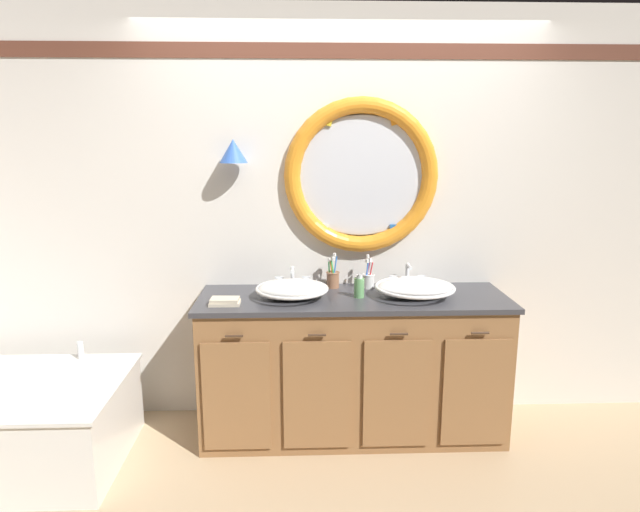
# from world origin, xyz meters

# --- Properties ---
(ground_plane) EXTENTS (14.00, 14.00, 0.00)m
(ground_plane) POSITION_xyz_m (0.00, 0.00, 0.00)
(ground_plane) COLOR tan
(back_wall_assembly) EXTENTS (6.40, 0.26, 2.60)m
(back_wall_assembly) POSITION_xyz_m (0.01, 0.59, 1.33)
(back_wall_assembly) COLOR silver
(back_wall_assembly) RESTS_ON ground_plane
(vanity_counter) EXTENTS (1.86, 0.62, 0.88)m
(vanity_counter) POSITION_xyz_m (0.06, 0.26, 0.44)
(vanity_counter) COLOR olive
(vanity_counter) RESTS_ON ground_plane
(sink_basin_left) EXTENTS (0.44, 0.44, 0.11)m
(sink_basin_left) POSITION_xyz_m (-0.31, 0.23, 0.94)
(sink_basin_left) COLOR white
(sink_basin_left) RESTS_ON vanity_counter
(sink_basin_right) EXTENTS (0.48, 0.48, 0.11)m
(sink_basin_right) POSITION_xyz_m (0.42, 0.23, 0.94)
(sink_basin_right) COLOR white
(sink_basin_right) RESTS_ON vanity_counter
(faucet_set_left) EXTENTS (0.22, 0.13, 0.14)m
(faucet_set_left) POSITION_xyz_m (-0.31, 0.47, 0.94)
(faucet_set_left) COLOR silver
(faucet_set_left) RESTS_ON vanity_counter
(faucet_set_right) EXTENTS (0.23, 0.13, 0.15)m
(faucet_set_right) POSITION_xyz_m (0.42, 0.47, 0.94)
(faucet_set_right) COLOR silver
(faucet_set_right) RESTS_ON vanity_counter
(toothbrush_holder_left) EXTENTS (0.09, 0.09, 0.23)m
(toothbrush_holder_left) POSITION_xyz_m (-0.05, 0.46, 0.94)
(toothbrush_holder_left) COLOR #996647
(toothbrush_holder_left) RESTS_ON vanity_counter
(toothbrush_holder_right) EXTENTS (0.08, 0.08, 0.22)m
(toothbrush_holder_right) POSITION_xyz_m (0.17, 0.44, 0.93)
(toothbrush_holder_right) COLOR white
(toothbrush_holder_right) RESTS_ON vanity_counter
(soap_dispenser) EXTENTS (0.06, 0.07, 0.15)m
(soap_dispenser) POSITION_xyz_m (0.09, 0.23, 0.94)
(soap_dispenser) COLOR #6BAD66
(soap_dispenser) RESTS_ON vanity_counter
(folded_hand_towel) EXTENTS (0.17, 0.11, 0.04)m
(folded_hand_towel) POSITION_xyz_m (-0.69, 0.11, 0.90)
(folded_hand_towel) COLOR beige
(folded_hand_towel) RESTS_ON vanity_counter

